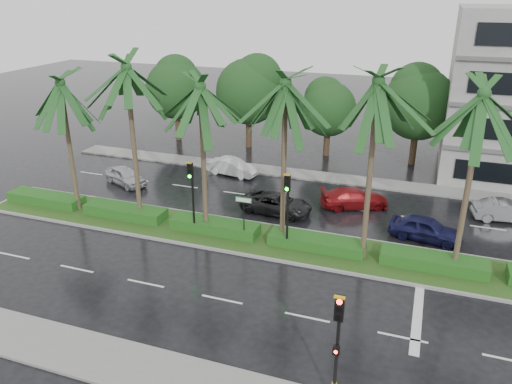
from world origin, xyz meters
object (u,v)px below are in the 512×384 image
(signal_near, at_px, (337,344))
(car_grey, at_px, (506,211))
(car_silver, at_px, (125,176))
(car_darkgrey, at_px, (276,204))
(car_red, at_px, (355,198))
(street_sign, at_px, (244,208))
(car_white, at_px, (232,167))
(signal_median_left, at_px, (192,187))
(car_blue, at_px, (426,229))

(signal_near, relative_size, car_grey, 1.13)
(car_silver, distance_m, car_grey, 25.35)
(car_darkgrey, bearing_deg, signal_near, -149.79)
(car_red, bearing_deg, car_darkgrey, 95.21)
(street_sign, bearing_deg, car_white, 115.45)
(signal_median_left, bearing_deg, car_blue, 17.49)
(signal_median_left, distance_m, car_darkgrey, 6.24)
(signal_near, relative_size, car_darkgrey, 0.97)
(signal_near, height_order, car_darkgrey, signal_near)
(signal_near, relative_size, car_blue, 1.09)
(signal_near, relative_size, car_white, 1.13)
(signal_median_left, relative_size, car_darkgrey, 0.97)
(car_red, distance_m, car_grey, 9.06)
(street_sign, xyz_separation_m, car_silver, (-11.23, 5.49, -1.49))
(car_white, height_order, car_grey, car_white)
(street_sign, relative_size, car_white, 0.67)
(car_grey, bearing_deg, car_red, 86.86)
(signal_near, distance_m, car_white, 22.99)
(signal_near, bearing_deg, car_red, 96.79)
(car_grey, bearing_deg, car_white, 74.44)
(car_white, xyz_separation_m, car_darkgrey, (5.18, -5.44, -0.01))
(car_silver, height_order, car_blue, car_blue)
(car_darkgrey, bearing_deg, car_white, 49.36)
(car_silver, height_order, car_white, car_white)
(car_white, xyz_separation_m, car_red, (9.68, -2.91, -0.01))
(car_silver, height_order, car_grey, car_grey)
(car_silver, relative_size, car_red, 0.85)
(signal_median_left, distance_m, car_white, 10.44)
(car_red, bearing_deg, street_sign, 120.09)
(car_blue, relative_size, car_grey, 1.04)
(car_white, bearing_deg, car_red, -98.32)
(car_white, relative_size, car_blue, 0.97)
(car_blue, distance_m, car_grey, 6.19)
(street_sign, height_order, car_white, street_sign)
(car_silver, height_order, car_red, car_red)
(car_darkgrey, xyz_separation_m, car_red, (4.50, 2.53, 0.01))
(car_red, bearing_deg, car_silver, 70.97)
(street_sign, bearing_deg, car_blue, 21.57)
(car_blue, bearing_deg, car_grey, -38.01)
(signal_median_left, relative_size, car_blue, 1.09)
(street_sign, height_order, car_darkgrey, street_sign)
(signal_median_left, relative_size, car_white, 1.13)
(street_sign, relative_size, car_blue, 0.65)
(car_silver, height_order, car_darkgrey, car_silver)
(car_darkgrey, height_order, car_red, car_red)
(signal_near, height_order, car_red, signal_near)
(signal_near, distance_m, car_blue, 13.97)
(car_white, relative_size, car_grey, 1.01)
(signal_median_left, relative_size, car_silver, 1.18)
(street_sign, height_order, car_blue, street_sign)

